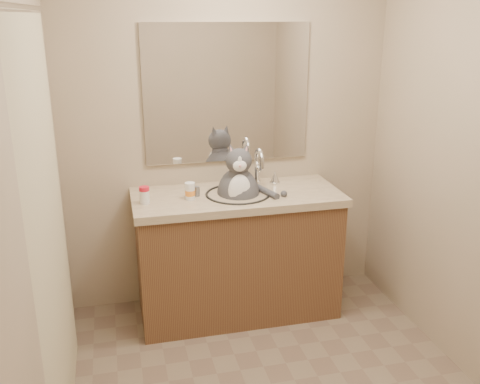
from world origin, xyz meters
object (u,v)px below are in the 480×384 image
object	(u,v)px
pill_bottle_orange	(190,191)
pill_bottle_redcap	(145,195)
cat	(239,191)
grey_canister	(197,191)

from	to	relation	value
pill_bottle_orange	pill_bottle_redcap	bearing A→B (deg)	-177.20
pill_bottle_redcap	pill_bottle_orange	xyz separation A→B (m)	(0.28, 0.01, -0.00)
cat	pill_bottle_redcap	distance (m)	0.60
pill_bottle_redcap	cat	bearing A→B (deg)	4.69
cat	pill_bottle_redcap	size ratio (longest dim) A/B	5.08
pill_bottle_redcap	grey_canister	xyz separation A→B (m)	(0.33, 0.07, -0.02)
pill_bottle_redcap	pill_bottle_orange	bearing A→B (deg)	2.80
cat	grey_canister	xyz separation A→B (m)	(-0.27, 0.02, 0.02)
pill_bottle_redcap	grey_canister	size ratio (longest dim) A/B	1.71
cat	pill_bottle_redcap	world-z (taller)	cat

